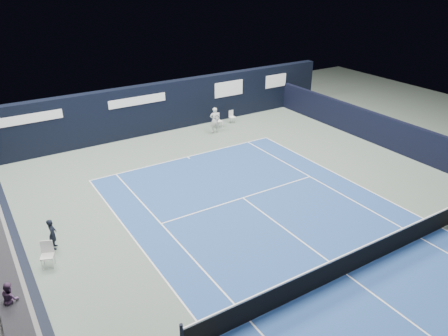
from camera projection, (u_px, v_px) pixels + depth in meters
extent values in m
plane|color=#56665D|center=(307.00, 246.00, 16.73)|extent=(48.00, 48.00, 0.00)
cube|color=navy|center=(346.00, 274.00, 15.20)|extent=(10.97, 23.77, 0.01)
cube|color=black|center=(402.00, 138.00, 24.44)|extent=(0.30, 22.00, 1.80)
cube|color=silver|center=(219.00, 121.00, 28.43)|extent=(0.46, 0.44, 0.04)
cube|color=silver|center=(217.00, 117.00, 28.45)|extent=(0.41, 0.09, 0.48)
cylinder|color=silver|center=(219.00, 123.00, 28.74)|extent=(0.02, 0.02, 0.43)
cylinder|color=silver|center=(215.00, 124.00, 28.54)|extent=(0.02, 0.02, 0.43)
cylinder|color=silver|center=(222.00, 124.00, 28.51)|extent=(0.02, 0.02, 0.43)
cylinder|color=silver|center=(218.00, 125.00, 28.31)|extent=(0.02, 0.02, 0.43)
cube|color=white|center=(217.00, 116.00, 28.43)|extent=(0.34, 0.12, 0.31)
cube|color=white|center=(232.00, 117.00, 29.27)|extent=(0.39, 0.37, 0.03)
cube|color=white|center=(231.00, 113.00, 29.30)|extent=(0.37, 0.05, 0.44)
cylinder|color=white|center=(233.00, 119.00, 29.55)|extent=(0.02, 0.02, 0.38)
cylinder|color=white|center=(229.00, 120.00, 29.38)|extent=(0.02, 0.02, 0.38)
cylinder|color=white|center=(236.00, 120.00, 29.33)|extent=(0.02, 0.02, 0.38)
cylinder|color=white|center=(232.00, 121.00, 29.16)|extent=(0.02, 0.02, 0.38)
cube|color=silver|center=(47.00, 256.00, 15.41)|extent=(0.56, 0.54, 0.04)
cube|color=silver|center=(47.00, 247.00, 15.46)|extent=(0.41, 0.19, 0.51)
cylinder|color=silver|center=(55.00, 258.00, 15.69)|extent=(0.02, 0.02, 0.45)
cylinder|color=silver|center=(44.00, 259.00, 15.63)|extent=(0.02, 0.02, 0.45)
cylinder|color=silver|center=(53.00, 264.00, 15.38)|extent=(0.02, 0.02, 0.45)
cylinder|color=silver|center=(42.00, 265.00, 15.32)|extent=(0.02, 0.02, 0.45)
imported|color=black|center=(53.00, 234.00, 16.36)|extent=(0.43, 0.52, 1.25)
cube|color=white|center=(187.00, 157.00, 24.29)|extent=(10.97, 0.06, 0.00)
cube|color=white|center=(442.00, 228.00, 17.83)|extent=(0.06, 23.77, 0.00)
cube|color=white|center=(421.00, 238.00, 17.17)|extent=(0.06, 23.77, 0.00)
cube|color=white|center=(250.00, 321.00, 13.22)|extent=(0.06, 23.77, 0.00)
cube|color=white|center=(243.00, 198.00, 20.09)|extent=(8.23, 0.06, 0.00)
cube|color=white|center=(346.00, 274.00, 15.20)|extent=(0.06, 12.80, 0.00)
cube|color=white|center=(189.00, 158.00, 24.17)|extent=(0.06, 0.30, 0.00)
cube|color=black|center=(348.00, 264.00, 15.00)|extent=(12.80, 0.03, 0.86)
cube|color=white|center=(350.00, 253.00, 14.81)|extent=(12.80, 0.05, 0.06)
cube|color=black|center=(152.00, 109.00, 27.15)|extent=(26.00, 0.60, 3.10)
cube|color=silver|center=(32.00, 118.00, 23.23)|extent=(3.20, 0.02, 0.50)
cube|color=silver|center=(138.00, 101.00, 26.10)|extent=(3.60, 0.02, 0.50)
cube|color=silver|center=(229.00, 89.00, 29.31)|extent=(2.20, 0.02, 1.00)
cube|color=silver|center=(276.00, 81.00, 31.23)|extent=(1.80, 0.02, 0.90)
cube|color=black|center=(21.00, 260.00, 14.97)|extent=(0.30, 22.00, 1.20)
cube|color=silver|center=(49.00, 323.00, 12.38)|extent=(0.02, 2.40, 0.45)
cube|color=silver|center=(27.00, 258.00, 15.06)|extent=(0.02, 2.00, 0.45)
imported|color=#4C3254|center=(11.00, 298.00, 11.09)|extent=(0.43, 0.52, 0.97)
imported|color=silver|center=(215.00, 120.00, 27.43)|extent=(0.67, 0.52, 1.63)
cylinder|color=black|center=(215.00, 118.00, 27.03)|extent=(0.03, 0.29, 0.13)
torus|color=black|center=(217.00, 118.00, 26.80)|extent=(0.30, 0.13, 0.29)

